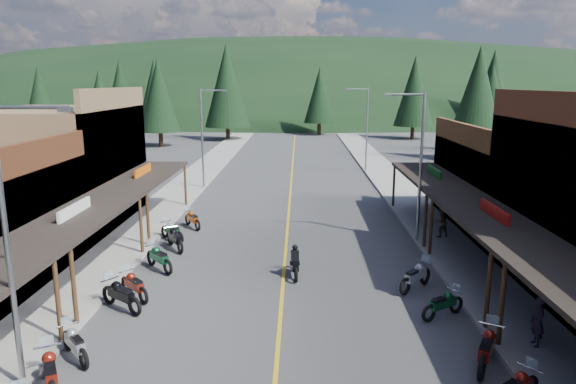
# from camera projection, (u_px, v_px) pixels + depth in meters

# --- Properties ---
(ground) EXTENTS (220.00, 220.00, 0.00)m
(ground) POSITION_uv_depth(u_px,v_px,m) (281.00, 302.00, 20.24)
(ground) COLOR #38383A
(ground) RESTS_ON ground
(centerline) EXTENTS (0.15, 90.00, 0.01)m
(centerline) POSITION_uv_depth(u_px,v_px,m) (290.00, 194.00, 39.79)
(centerline) COLOR gold
(centerline) RESTS_ON ground
(sidewalk_west) EXTENTS (3.40, 94.00, 0.15)m
(sidewalk_west) POSITION_uv_depth(u_px,v_px,m) (179.00, 193.00, 39.96)
(sidewalk_west) COLOR gray
(sidewalk_west) RESTS_ON ground
(sidewalk_east) EXTENTS (3.40, 94.00, 0.15)m
(sidewalk_east) POSITION_uv_depth(u_px,v_px,m) (403.00, 194.00, 39.60)
(sidewalk_east) COLOR gray
(sidewalk_east) RESTS_ON ground
(shop_west_3) EXTENTS (10.90, 10.20, 8.20)m
(shop_west_3) POSITION_uv_depth(u_px,v_px,m) (59.00, 167.00, 30.84)
(shop_west_3) COLOR brown
(shop_west_3) RESTS_ON ground
(shop_east_3) EXTENTS (10.90, 10.20, 6.20)m
(shop_east_3) POSITION_uv_depth(u_px,v_px,m) (519.00, 185.00, 30.47)
(shop_east_3) COLOR #4C2D16
(shop_east_3) RESTS_ON ground
(streetlight_0) EXTENTS (2.16, 0.18, 8.00)m
(streetlight_0) POSITION_uv_depth(u_px,v_px,m) (12.00, 238.00, 13.59)
(streetlight_0) COLOR gray
(streetlight_0) RESTS_ON ground
(streetlight_1) EXTENTS (2.16, 0.18, 8.00)m
(streetlight_1) POSITION_uv_depth(u_px,v_px,m) (204.00, 134.00, 40.96)
(streetlight_1) COLOR gray
(streetlight_1) RESTS_ON ground
(streetlight_2) EXTENTS (2.16, 0.18, 8.00)m
(streetlight_2) POSITION_uv_depth(u_px,v_px,m) (418.00, 161.00, 26.98)
(streetlight_2) COLOR gray
(streetlight_2) RESTS_ON ground
(streetlight_3) EXTENTS (2.16, 0.18, 8.00)m
(streetlight_3) POSITION_uv_depth(u_px,v_px,m) (365.00, 126.00, 48.49)
(streetlight_3) COLOR gray
(streetlight_3) RESTS_ON ground
(ridge_hill) EXTENTS (310.00, 140.00, 60.00)m
(ridge_hill) POSITION_uv_depth(u_px,v_px,m) (297.00, 111.00, 152.21)
(ridge_hill) COLOR black
(ridge_hill) RESTS_ON ground
(pine_0) EXTENTS (5.04, 5.04, 11.00)m
(pine_0) POSITION_uv_depth(u_px,v_px,m) (40.00, 95.00, 80.32)
(pine_0) COLOR black
(pine_0) RESTS_ON ground
(pine_1) EXTENTS (5.88, 5.88, 12.50)m
(pine_1) POSITION_uv_depth(u_px,v_px,m) (155.00, 90.00, 87.65)
(pine_1) COLOR black
(pine_1) RESTS_ON ground
(pine_2) EXTENTS (6.72, 6.72, 14.00)m
(pine_2) POSITION_uv_depth(u_px,v_px,m) (227.00, 86.00, 75.47)
(pine_2) COLOR black
(pine_2) RESTS_ON ground
(pine_3) EXTENTS (5.04, 5.04, 11.00)m
(pine_3) POSITION_uv_depth(u_px,v_px,m) (320.00, 95.00, 83.32)
(pine_3) COLOR black
(pine_3) RESTS_ON ground
(pine_4) EXTENTS (5.88, 5.88, 12.50)m
(pine_4) POSITION_uv_depth(u_px,v_px,m) (414.00, 91.00, 77.00)
(pine_4) COLOR black
(pine_4) RESTS_ON ground
(pine_5) EXTENTS (6.72, 6.72, 14.00)m
(pine_5) POSITION_uv_depth(u_px,v_px,m) (493.00, 85.00, 88.24)
(pine_5) COLOR black
(pine_5) RESTS_ON ground
(pine_7) EXTENTS (5.88, 5.88, 12.50)m
(pine_7) POSITION_uv_depth(u_px,v_px,m) (121.00, 89.00, 93.68)
(pine_7) COLOR black
(pine_7) RESTS_ON ground
(pine_8) EXTENTS (4.48, 4.48, 10.00)m
(pine_8) POSITION_uv_depth(u_px,v_px,m) (101.00, 105.00, 58.55)
(pine_8) COLOR black
(pine_8) RESTS_ON ground
(pine_9) EXTENTS (4.93, 4.93, 10.80)m
(pine_9) POSITION_uv_depth(u_px,v_px,m) (491.00, 100.00, 62.39)
(pine_9) COLOR black
(pine_9) RESTS_ON ground
(pine_10) EXTENTS (5.38, 5.38, 11.60)m
(pine_10) POSITION_uv_depth(u_px,v_px,m) (159.00, 95.00, 68.07)
(pine_10) COLOR black
(pine_10) RESTS_ON ground
(pine_11) EXTENTS (5.82, 5.82, 12.40)m
(pine_11) POSITION_uv_depth(u_px,v_px,m) (478.00, 95.00, 55.47)
(pine_11) COLOR black
(pine_11) RESTS_ON ground
(bike_west_5) EXTENTS (1.76, 2.34, 1.29)m
(bike_west_5) POSITION_uv_depth(u_px,v_px,m) (50.00, 370.00, 14.31)
(bike_west_5) COLOR maroon
(bike_west_5) RESTS_ON ground
(bike_west_6) EXTENTS (1.88, 1.98, 1.17)m
(bike_west_6) POSITION_uv_depth(u_px,v_px,m) (75.00, 342.00, 15.96)
(bike_west_6) COLOR gray
(bike_west_6) RESTS_ON ground
(bike_west_7) EXTENTS (2.33, 2.01, 1.33)m
(bike_west_7) POSITION_uv_depth(u_px,v_px,m) (121.00, 294.00, 19.43)
(bike_west_7) COLOR black
(bike_west_7) RESTS_ON ground
(bike_west_8) EXTENTS (2.00, 2.05, 1.23)m
(bike_west_8) POSITION_uv_depth(u_px,v_px,m) (134.00, 284.00, 20.51)
(bike_west_8) COLOR maroon
(bike_west_8) RESTS_ON ground
(bike_west_9) EXTENTS (2.10, 2.21, 1.31)m
(bike_west_9) POSITION_uv_depth(u_px,v_px,m) (159.00, 257.00, 23.57)
(bike_west_9) COLOR #0D4528
(bike_west_9) RESTS_ON ground
(bike_west_10) EXTENTS (1.82, 2.31, 1.29)m
(bike_west_10) POSITION_uv_depth(u_px,v_px,m) (175.00, 238.00, 26.52)
(bike_west_10) COLOR black
(bike_west_10) RESTS_ON ground
(bike_west_11) EXTENTS (1.99, 1.97, 1.20)m
(bike_west_11) POSITION_uv_depth(u_px,v_px,m) (172.00, 230.00, 28.01)
(bike_west_11) COLOR #0B381D
(bike_west_11) RESTS_ON ground
(bike_west_12) EXTENTS (1.74, 2.11, 1.19)m
(bike_west_12) POSITION_uv_depth(u_px,v_px,m) (192.00, 218.00, 30.48)
(bike_west_12) COLOR #AA460C
(bike_west_12) RESTS_ON ground
(bike_east_6) EXTENTS (1.81, 2.44, 1.34)m
(bike_east_6) POSITION_uv_depth(u_px,v_px,m) (487.00, 347.00, 15.52)
(bike_east_6) COLOR maroon
(bike_east_6) RESTS_ON ground
(bike_east_7) EXTENTS (2.06, 1.63, 1.15)m
(bike_east_7) POSITION_uv_depth(u_px,v_px,m) (443.00, 303.00, 18.84)
(bike_east_7) COLOR #0D4522
(bike_east_7) RESTS_ON ground
(bike_east_8) EXTENTS (2.07, 2.14, 1.27)m
(bike_east_8) POSITION_uv_depth(u_px,v_px,m) (416.00, 275.00, 21.39)
(bike_east_8) COLOR #A8A7AD
(bike_east_8) RESTS_ON ground
(rider_on_bike) EXTENTS (0.82, 2.07, 1.54)m
(rider_on_bike) POSITION_uv_depth(u_px,v_px,m) (295.00, 263.00, 22.86)
(rider_on_bike) COLOR black
(rider_on_bike) RESTS_ON ground
(pedestrian_east_a) EXTENTS (0.41, 0.62, 1.69)m
(pedestrian_east_a) POSITION_uv_depth(u_px,v_px,m) (538.00, 321.00, 16.49)
(pedestrian_east_a) COLOR black
(pedestrian_east_a) RESTS_ON sidewalk_east
(pedestrian_east_b) EXTENTS (0.96, 0.72, 1.76)m
(pedestrian_east_b) POSITION_uv_depth(u_px,v_px,m) (441.00, 221.00, 28.19)
(pedestrian_east_b) COLOR brown
(pedestrian_east_b) RESTS_ON sidewalk_east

